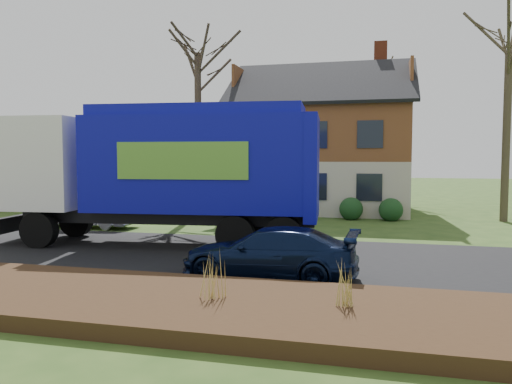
# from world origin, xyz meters

# --- Properties ---
(ground) EXTENTS (120.00, 120.00, 0.00)m
(ground) POSITION_xyz_m (0.00, 0.00, 0.00)
(ground) COLOR #294517
(ground) RESTS_ON ground
(road) EXTENTS (80.00, 7.00, 0.02)m
(road) POSITION_xyz_m (0.00, 0.00, 0.01)
(road) COLOR black
(road) RESTS_ON ground
(mulch_verge) EXTENTS (80.00, 3.50, 0.30)m
(mulch_verge) POSITION_xyz_m (0.00, -5.30, 0.15)
(mulch_verge) COLOR black
(mulch_verge) RESTS_ON ground
(main_house) EXTENTS (12.95, 8.95, 9.26)m
(main_house) POSITION_xyz_m (1.49, 13.91, 4.03)
(main_house) COLOR beige
(main_house) RESTS_ON ground
(ranch_house) EXTENTS (9.80, 8.20, 3.70)m
(ranch_house) POSITION_xyz_m (-12.00, 13.00, 1.81)
(ranch_house) COLOR #983D21
(ranch_house) RESTS_ON ground
(garbage_truck) EXTENTS (10.88, 3.86, 4.57)m
(garbage_truck) POSITION_xyz_m (-1.77, 1.38, 2.63)
(garbage_truck) COLOR black
(garbage_truck) RESTS_ON ground
(silver_sedan) EXTENTS (4.07, 1.46, 1.34)m
(silver_sedan) POSITION_xyz_m (-6.65, 4.42, 0.67)
(silver_sedan) COLOR #A4A5AB
(silver_sedan) RESTS_ON ground
(navy_wagon) EXTENTS (4.32, 1.85, 1.24)m
(navy_wagon) POSITION_xyz_m (2.54, -2.30, 0.62)
(navy_wagon) COLOR #0B1633
(navy_wagon) RESTS_ON ground
(tree_front_west) EXTENTS (3.83, 3.83, 11.37)m
(tree_front_west) POSITION_xyz_m (-3.97, 10.21, 9.37)
(tree_front_west) COLOR #3A2D23
(tree_front_west) RESTS_ON ground
(tree_front_east) EXTENTS (3.85, 3.85, 10.70)m
(tree_front_east) POSITION_xyz_m (10.58, 10.71, 8.70)
(tree_front_east) COLOR #453B29
(tree_front_east) RESTS_ON ground
(tree_back) EXTENTS (3.23, 3.23, 10.23)m
(tree_back) POSITION_xyz_m (4.91, 22.86, 8.53)
(tree_back) COLOR #413727
(tree_back) RESTS_ON ground
(grass_clump_mid) EXTENTS (0.31, 0.26, 0.88)m
(grass_clump_mid) POSITION_xyz_m (2.14, -5.24, 0.74)
(grass_clump_mid) COLOR tan
(grass_clump_mid) RESTS_ON mulch_verge
(grass_clump_east) EXTENTS (0.33, 0.27, 0.81)m
(grass_clump_east) POSITION_xyz_m (4.52, -5.17, 0.71)
(grass_clump_east) COLOR #A8944A
(grass_clump_east) RESTS_ON mulch_verge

